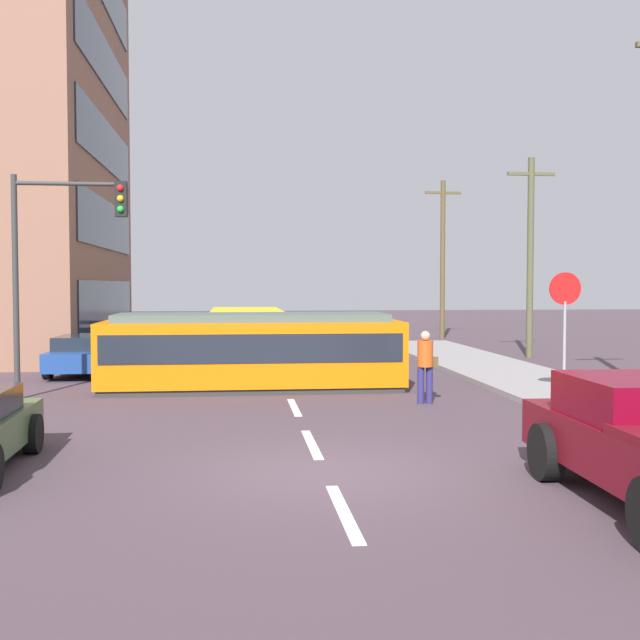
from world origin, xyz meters
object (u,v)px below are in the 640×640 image
object	(u,v)px
streetcar_tram	(252,350)
utility_pole_mid	(530,253)
parked_sedan_far	(128,341)
parked_sedan_furthest	(143,332)
traffic_light_mast	(59,244)
parked_sedan_mid	(90,354)
utility_pole_far	(443,257)
pedestrian_crossing	(425,363)
city_bus	(246,330)
stop_sign	(565,308)

from	to	relation	value
streetcar_tram	utility_pole_mid	distance (m)	13.26
parked_sedan_far	parked_sedan_furthest	world-z (taller)	same
streetcar_tram	traffic_light_mast	world-z (taller)	traffic_light_mast
parked_sedan_mid	parked_sedan_far	bearing A→B (deg)	85.90
parked_sedan_furthest	utility_pole_far	size ratio (longest dim) A/B	0.53
pedestrian_crossing	utility_pole_mid	size ratio (longest dim) A/B	0.23
streetcar_tram	parked_sedan_furthest	distance (m)	15.70
parked_sedan_furthest	pedestrian_crossing	bearing A→B (deg)	-64.75
parked_sedan_mid	utility_pole_mid	world-z (taller)	utility_pole_mid
streetcar_tram	parked_sedan_furthest	bearing A→B (deg)	106.86
parked_sedan_mid	parked_sedan_furthest	size ratio (longest dim) A/B	1.03
city_bus	stop_sign	world-z (taller)	stop_sign
stop_sign	traffic_light_mast	xyz separation A→B (m)	(-11.79, 1.72, 1.51)
city_bus	stop_sign	size ratio (longest dim) A/B	2.01
city_bus	parked_sedan_far	bearing A→B (deg)	165.40
city_bus	parked_sedan_mid	bearing A→B (deg)	-137.77
parked_sedan_mid	utility_pole_mid	xyz separation A→B (m)	(15.32, 3.67, 3.26)
streetcar_tram	city_bus	world-z (taller)	streetcar_tram
city_bus	pedestrian_crossing	size ratio (longest dim) A/B	3.47
pedestrian_crossing	parked_sedan_mid	bearing A→B (deg)	141.96
traffic_light_mast	utility_pole_mid	bearing A→B (deg)	30.44
pedestrian_crossing	city_bus	bearing A→B (deg)	109.41
parked_sedan_far	utility_pole_far	xyz separation A→B (m)	(14.30, 8.15, 3.50)
city_bus	streetcar_tram	bearing A→B (deg)	-89.62
city_bus	pedestrian_crossing	distance (m)	11.90
parked_sedan_mid	parked_sedan_furthest	xyz separation A→B (m)	(0.31, 11.06, -0.00)
pedestrian_crossing	parked_sedan_mid	distance (m)	11.13
parked_sedan_far	utility_pole_far	bearing A→B (deg)	29.69
streetcar_tram	parked_sedan_furthest	xyz separation A→B (m)	(-4.55, 15.02, -0.40)
streetcar_tram	parked_sedan_mid	bearing A→B (deg)	140.84
traffic_light_mast	utility_pole_mid	xyz separation A→B (m)	(15.05, 8.84, 0.19)
utility_pole_far	parked_sedan_furthest	bearing A→B (deg)	-169.71
parked_sedan_mid	utility_pole_mid	size ratio (longest dim) A/B	0.58
streetcar_tram	utility_pole_far	world-z (taller)	utility_pole_far
streetcar_tram	utility_pole_mid	xyz separation A→B (m)	(10.46, 7.63, 2.86)
utility_pole_far	stop_sign	bearing A→B (deg)	-97.31
parked_sedan_mid	utility_pole_mid	distance (m)	16.09
parked_sedan_furthest	utility_pole_far	world-z (taller)	utility_pole_far
stop_sign	utility_pole_mid	bearing A→B (deg)	72.82
parked_sedan_mid	stop_sign	world-z (taller)	stop_sign
pedestrian_crossing	stop_sign	distance (m)	3.52
streetcar_tram	parked_sedan_mid	size ratio (longest dim) A/B	1.80
parked_sedan_furthest	utility_pole_far	distance (m)	15.03
pedestrian_crossing	parked_sedan_furthest	distance (m)	19.81
parked_sedan_mid	parked_sedan_furthest	distance (m)	11.06
pedestrian_crossing	stop_sign	xyz separation A→B (m)	(3.30, -0.04, 1.25)
pedestrian_crossing	parked_sedan_far	bearing A→B (deg)	124.07
parked_sedan_mid	streetcar_tram	bearing A→B (deg)	-39.16
pedestrian_crossing	utility_pole_mid	distance (m)	12.75
parked_sedan_far	traffic_light_mast	xyz separation A→B (m)	(-0.12, -10.69, 3.08)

